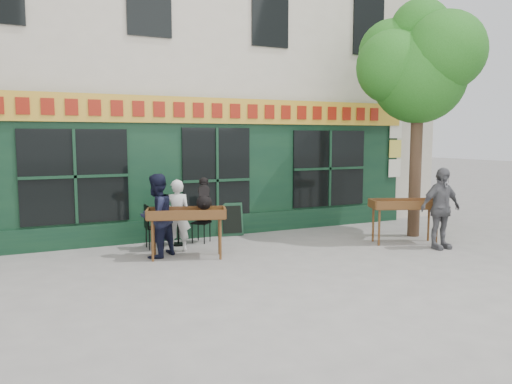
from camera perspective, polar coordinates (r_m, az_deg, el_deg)
ground at (r=10.07m, az=0.31°, el=-7.38°), size 80.00×80.00×0.00m
building at (r=15.61m, az=-9.59°, el=15.78°), size 14.00×7.26×10.00m
street_tree at (r=12.68m, az=18.09°, el=13.82°), size 3.05×2.90×5.60m
book_cart_center at (r=9.90m, az=-7.94°, el=-2.82°), size 1.62×1.06×0.99m
dog at (r=9.90m, az=-5.96°, el=-0.06°), size 0.51×0.68×0.60m
woman at (r=10.53m, az=-9.00°, el=-2.67°), size 0.64×0.52×1.51m
book_cart_right at (r=11.66m, az=16.67°, el=-1.65°), size 1.62×1.13×0.99m
man_right at (r=11.32m, az=20.34°, el=-1.76°), size 1.03×0.45×1.74m
bistro_table at (r=11.15m, az=-8.90°, el=-3.26°), size 0.60×0.60×0.76m
bistro_chair_left at (r=10.89m, az=-11.98°, el=-3.47°), size 0.37×0.36×0.95m
bistro_chair_right at (r=11.44m, az=-6.11°, el=-2.91°), size 0.51×0.51×0.95m
potted_plant at (r=11.10m, az=-8.93°, el=-1.32°), size 0.19×0.15×0.32m
man_left at (r=10.07m, az=-11.30°, el=-2.67°), size 1.02×0.98×1.66m
chalkboard at (r=12.08m, az=-2.79°, el=-3.15°), size 0.58×0.27×0.79m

